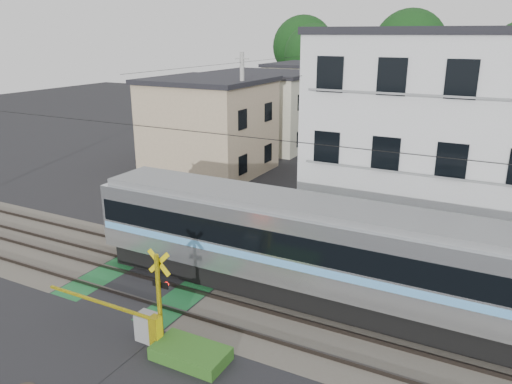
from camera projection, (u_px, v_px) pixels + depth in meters
The scene contains 12 objects.
ground at pixel (158, 275), 19.57m from camera, with size 120.00×120.00×0.00m, color black.
track_bed at pixel (158, 274), 19.56m from camera, with size 120.00×120.00×0.14m.
commuter_train at pixel (319, 250), 17.27m from camera, with size 17.32×2.73×3.60m.
crossing_signal_near at pixel (149, 321), 15.13m from camera, with size 4.74×0.65×3.09m.
crossing_signal_far at pixel (162, 218), 23.58m from camera, with size 4.74×0.65×3.09m.
apartment_block at pixel (435, 136), 22.41m from camera, with size 10.20×8.36×9.30m.
houses_row at pixel (359, 108), 40.35m from camera, with size 22.07×31.35×6.80m.
tree_hill at pixel (404, 65), 58.71m from camera, with size 40.00×13.09×11.80m.
catenary at pixel (302, 210), 15.82m from camera, with size 60.00×5.04×7.00m.
utility_poles at pixel (333, 101), 38.21m from camera, with size 7.90×42.00×8.00m.
pedestrian at pixel (365, 142), 39.20m from camera, with size 0.67×0.44×1.85m, color #21252A.
weed_patches at pixel (194, 282), 18.66m from camera, with size 10.25×8.80×0.40m.
Camera 1 is at (11.60, -13.85, 9.06)m, focal length 35.00 mm.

